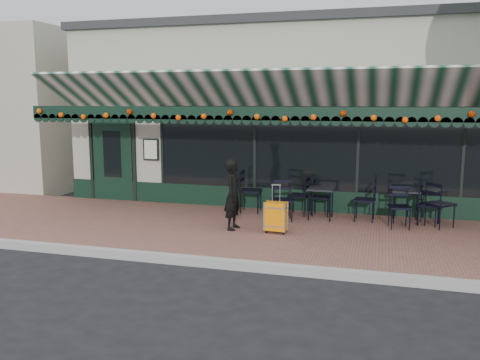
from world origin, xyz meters
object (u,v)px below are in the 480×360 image
(woman, at_px, (233,195))
(chair_b_front, at_px, (283,200))
(chair_a_right, at_px, (429,206))
(cafe_table_a, at_px, (406,193))
(chair_a_front, at_px, (400,207))
(chair_b_right, at_px, (321,198))
(chair_solo, at_px, (251,191))
(chair_a_extra, at_px, (440,204))
(chair_b_left, at_px, (299,196))
(cafe_table_b, at_px, (321,191))
(chair_a_left, at_px, (365,200))
(suitcase, at_px, (276,217))

(woman, xyz_separation_m, chair_b_front, (0.82, 1.00, -0.27))
(woman, xyz_separation_m, chair_a_right, (3.82, 1.43, -0.30))
(cafe_table_a, bearing_deg, chair_a_front, -103.08)
(chair_a_right, bearing_deg, chair_a_front, 140.13)
(cafe_table_a, bearing_deg, chair_a_right, -20.13)
(cafe_table_a, distance_m, chair_b_right, 1.82)
(chair_a_right, relative_size, chair_solo, 0.83)
(chair_a_extra, bearing_deg, chair_b_left, 42.66)
(chair_b_left, height_order, chair_solo, chair_solo)
(woman, distance_m, chair_a_right, 4.09)
(cafe_table_b, height_order, chair_b_right, chair_b_right)
(chair_a_front, xyz_separation_m, chair_b_right, (-1.66, 0.71, -0.02))
(chair_b_front, height_order, chair_solo, chair_solo)
(woman, relative_size, chair_solo, 1.44)
(chair_b_front, distance_m, chair_solo, 1.09)
(chair_solo, bearing_deg, chair_a_left, -98.11)
(chair_a_extra, distance_m, chair_b_front, 3.23)
(woman, xyz_separation_m, suitcase, (0.89, -0.06, -0.39))
(cafe_table_a, relative_size, chair_b_left, 0.79)
(chair_b_right, height_order, chair_b_front, chair_b_front)
(chair_b_front, xyz_separation_m, chair_solo, (-0.88, 0.64, 0.05))
(cafe_table_b, distance_m, chair_b_right, 0.38)
(chair_b_right, bearing_deg, chair_a_front, -110.31)
(chair_a_front, height_order, chair_solo, chair_solo)
(chair_b_right, relative_size, chair_solo, 0.84)
(chair_a_front, height_order, chair_b_front, chair_b_front)
(chair_b_front, bearing_deg, chair_b_right, 27.16)
(chair_b_left, xyz_separation_m, chair_b_right, (0.50, 0.07, -0.03))
(chair_b_right, distance_m, chair_solo, 1.63)
(chair_a_left, bearing_deg, chair_a_front, 59.78)
(cafe_table_a, xyz_separation_m, chair_solo, (-3.43, 0.04, -0.13))
(chair_b_right, xyz_separation_m, chair_b_front, (-0.75, -0.70, 0.03))
(cafe_table_a, distance_m, chair_a_left, 0.88)
(chair_a_right, distance_m, chair_a_extra, 0.25)
(suitcase, height_order, chair_solo, chair_solo)
(chair_a_right, height_order, chair_b_left, chair_b_left)
(suitcase, relative_size, chair_a_extra, 1.01)
(cafe_table_a, relative_size, chair_b_right, 0.85)
(chair_b_left, bearing_deg, chair_a_extra, 90.96)
(suitcase, bearing_deg, chair_b_right, 72.99)
(suitcase, bearing_deg, woman, -179.99)
(chair_b_left, relative_size, chair_b_front, 1.00)
(chair_a_left, distance_m, chair_a_front, 0.84)
(woman, distance_m, cafe_table_a, 3.73)
(cafe_table_b, xyz_separation_m, chair_solo, (-1.65, 0.25, -0.12))
(suitcase, height_order, cafe_table_a, suitcase)
(chair_b_front, bearing_deg, cafe_table_a, -3.01)
(woman, xyz_separation_m, chair_a_left, (2.52, 1.45, -0.26))
(chair_a_left, relative_size, chair_a_front, 1.05)
(cafe_table_b, bearing_deg, chair_b_right, 93.77)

